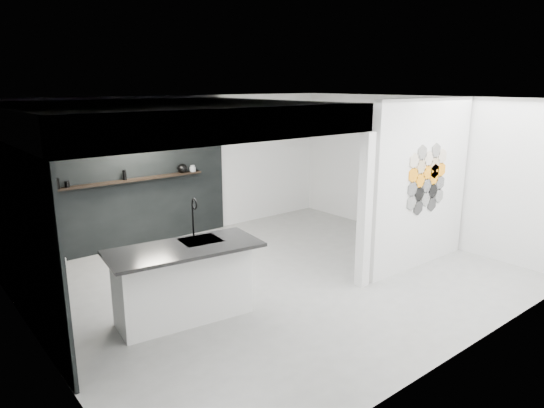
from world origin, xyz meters
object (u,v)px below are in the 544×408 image
(kettle, at_px, (182,168))
(utensil_cup, at_px, (67,184))
(glass_bowl, at_px, (193,169))
(bottle_dark, at_px, (124,175))
(glass_vase, at_px, (193,168))
(kitchen_island, at_px, (184,281))
(partition_panel, at_px, (421,184))
(stockpot, at_px, (53,184))
(wall_basin, at_px, (43,260))

(kettle, relative_size, utensil_cup, 2.02)
(glass_bowl, height_order, bottle_dark, bottle_dark)
(glass_vase, bearing_deg, kitchen_island, -122.44)
(partition_panel, distance_m, utensil_cup, 5.93)
(kettle, distance_m, glass_vase, 0.23)
(kettle, relative_size, glass_vase, 1.67)
(kitchen_island, relative_size, utensil_cup, 19.89)
(kitchen_island, bearing_deg, glass_bowl, 65.00)
(stockpot, xyz_separation_m, glass_vase, (2.64, 0.00, -0.02))
(stockpot, relative_size, utensil_cup, 2.05)
(bottle_dark, bearing_deg, glass_bowl, 0.00)
(partition_panel, height_order, kettle, partition_panel)
(glass_vase, height_order, utensil_cup, glass_vase)
(wall_basin, xyz_separation_m, kitchen_island, (1.41, -1.05, -0.33))
(kitchen_island, bearing_deg, wall_basin, 150.79)
(stockpot, bearing_deg, glass_bowl, 0.00)
(partition_panel, relative_size, kitchen_island, 1.38)
(stockpot, bearing_deg, utensil_cup, 0.00)
(wall_basin, bearing_deg, kitchen_island, -36.65)
(bottle_dark, bearing_deg, kettle, 0.00)
(glass_bowl, bearing_deg, kettle, 180.00)
(partition_panel, distance_m, glass_bowl, 4.39)
(kitchen_island, bearing_deg, partition_panel, -3.04)
(kitchen_island, height_order, stockpot, kitchen_island)
(wall_basin, bearing_deg, stockpot, 70.14)
(glass_vase, height_order, bottle_dark, bottle_dark)
(kitchen_island, height_order, bottle_dark, kitchen_island)
(kettle, height_order, bottle_dark, bottle_dark)
(partition_panel, height_order, glass_bowl, partition_panel)
(utensil_cup, bearing_deg, glass_vase, 0.00)
(kettle, xyz_separation_m, utensil_cup, (-2.19, 0.00, -0.04))
(partition_panel, bearing_deg, wall_basin, 161.77)
(stockpot, bearing_deg, bottle_dark, 0.00)
(partition_panel, xyz_separation_m, stockpot, (-4.72, 3.87, 0.01))
(bottle_dark, height_order, utensil_cup, bottle_dark)
(bottle_dark, xyz_separation_m, utensil_cup, (-1.01, 0.00, -0.04))
(glass_vase, bearing_deg, utensil_cup, 180.00)
(wall_basin, height_order, utensil_cup, utensil_cup)
(bottle_dark, bearing_deg, partition_panel, -47.96)
(kettle, xyz_separation_m, glass_vase, (0.23, 0.00, -0.03))
(wall_basin, distance_m, stockpot, 2.26)
(partition_panel, bearing_deg, stockpot, 140.68)
(bottle_dark, bearing_deg, glass_vase, 0.00)
(glass_bowl, bearing_deg, kitchen_island, -122.44)
(bottle_dark, bearing_deg, utensil_cup, 180.00)
(partition_panel, bearing_deg, bottle_dark, 132.04)
(kettle, distance_m, glass_bowl, 0.23)
(glass_bowl, bearing_deg, stockpot, 180.00)
(kitchen_island, height_order, utensil_cup, kitchen_island)
(utensil_cup, bearing_deg, stockpot, 180.00)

